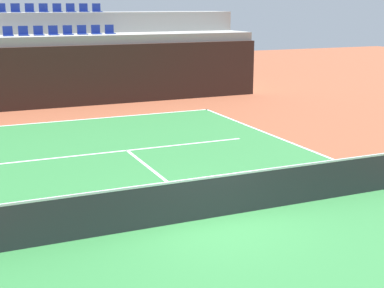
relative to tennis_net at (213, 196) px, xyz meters
name	(u,v)px	position (x,y,z in m)	size (l,w,h in m)	color
ground_plane	(213,218)	(0.00, 0.00, -0.51)	(80.00, 80.00, 0.00)	brown
court_surface	(213,218)	(0.00, 0.00, -0.50)	(11.00, 24.00, 0.01)	#2D7238
baseline_far	(87,119)	(0.00, 11.95, -0.50)	(11.00, 0.10, 0.00)	white
service_line_far	(127,150)	(0.00, 6.40, -0.50)	(8.26, 0.10, 0.00)	white
centre_service_line	(162,178)	(0.00, 3.20, -0.50)	(0.10, 6.40, 0.00)	white
back_wall	(69,77)	(0.00, 15.21, 0.89)	(19.22, 0.30, 2.79)	black
stands_tier_lower	(63,69)	(0.00, 16.56, 1.10)	(19.22, 2.40, 3.21)	#9E9E99
stands_tier_upper	(54,54)	(0.00, 18.96, 1.60)	(19.22, 2.40, 4.22)	#9E9E99
seating_row_lower	(61,32)	(0.00, 16.66, 2.82)	(5.22, 0.44, 0.44)	navy
seating_row_upper	(51,10)	(0.00, 19.06, 3.84)	(5.22, 0.44, 0.44)	navy
tennis_net	(213,196)	(0.00, 0.00, 0.00)	(11.08, 0.08, 1.07)	black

